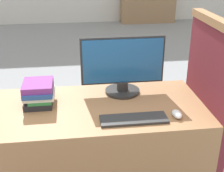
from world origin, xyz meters
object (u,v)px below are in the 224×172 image
monitor (123,66)px  mouse (177,114)px  book_stack (39,93)px  keyboard (134,119)px

monitor → mouse: size_ratio=5.89×
mouse → book_stack: 0.91m
book_stack → keyboard: bearing=-27.7°
mouse → book_stack: (-0.86, 0.30, 0.06)m
keyboard → mouse: (0.27, 0.01, 0.01)m
keyboard → book_stack: bearing=152.3°
monitor → mouse: 0.52m
keyboard → mouse: 0.27m
keyboard → mouse: size_ratio=4.12×
monitor → book_stack: monitor is taller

